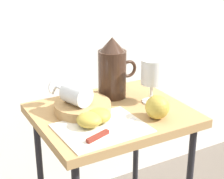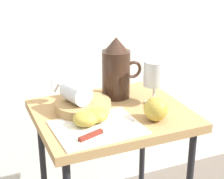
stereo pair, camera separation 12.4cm
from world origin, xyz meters
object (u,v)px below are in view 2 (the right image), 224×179
at_px(apple_half_right, 96,115).
at_px(apple_whole, 156,109).
at_px(table, 112,132).
at_px(basket_tray, 83,106).
at_px(knife, 99,132).
at_px(wine_glass_tipped_near, 75,92).
at_px(apple_half_left, 85,119).
at_px(pitcher, 116,73).
at_px(wine_glass_upright, 154,75).

distance_m(apple_half_right, apple_whole, 0.19).
xyz_separation_m(table, basket_tray, (-0.09, 0.04, 0.10)).
xyz_separation_m(table, knife, (-0.10, -0.14, 0.09)).
relative_size(wine_glass_tipped_near, apple_half_left, 2.09).
xyz_separation_m(apple_half_left, apple_half_right, (0.04, 0.01, 0.00)).
relative_size(table, basket_tray, 3.62).
height_order(table, apple_half_left, apple_half_left).
bearing_deg(knife, pitcher, 56.89).
relative_size(wine_glass_upright, wine_glass_tipped_near, 0.96).
bearing_deg(apple_half_right, wine_glass_upright, 14.07).
bearing_deg(apple_half_right, knife, -104.34).
bearing_deg(wine_glass_upright, apple_half_left, -165.30).
xyz_separation_m(pitcher, apple_half_left, (-0.19, -0.19, -0.07)).
height_order(pitcher, apple_half_right, pitcher).
relative_size(apple_half_left, apple_half_right, 1.00).
bearing_deg(apple_whole, apple_half_left, 167.55).
bearing_deg(table, apple_half_left, -149.74).
xyz_separation_m(basket_tray, knife, (-0.01, -0.18, -0.01)).
relative_size(basket_tray, apple_half_right, 2.42).
relative_size(basket_tray, apple_half_left, 2.42).
xyz_separation_m(table, apple_half_left, (-0.12, -0.07, 0.11)).
height_order(table, apple_half_right, apple_half_right).
relative_size(wine_glass_tipped_near, apple_half_right, 2.09).
distance_m(table, wine_glass_upright, 0.25).
relative_size(table, wine_glass_tipped_near, 4.19).
relative_size(pitcher, wine_glass_tipped_near, 1.36).
xyz_separation_m(pitcher, apple_half_right, (-0.15, -0.17, -0.07)).
relative_size(basket_tray, apple_whole, 2.42).
bearing_deg(basket_tray, apple_half_right, -83.73).
bearing_deg(wine_glass_tipped_near, wine_glass_upright, -8.29).
distance_m(table, apple_half_left, 0.17).
bearing_deg(table, apple_whole, -49.07).
relative_size(pitcher, knife, 1.09).
bearing_deg(wine_glass_upright, pitcher, 130.41).
relative_size(table, apple_half_right, 8.74).
distance_m(basket_tray, apple_half_left, 0.12).
relative_size(table, knife, 3.37).
relative_size(table, apple_half_left, 8.74).
bearing_deg(wine_glass_tipped_near, apple_half_right, -70.57).
xyz_separation_m(wine_glass_tipped_near, apple_half_right, (0.04, -0.10, -0.05)).
bearing_deg(wine_glass_tipped_near, apple_whole, -36.82).
bearing_deg(knife, table, 54.23).
bearing_deg(wine_glass_tipped_near, knife, -85.58).
bearing_deg(pitcher, table, -119.68).
height_order(basket_tray, apple_half_left, apple_half_left).
relative_size(wine_glass_tipped_near, apple_whole, 2.09).
height_order(pitcher, knife, pitcher).
relative_size(apple_whole, knife, 0.39).
height_order(table, basket_tray, basket_tray).
height_order(table, knife, knife).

